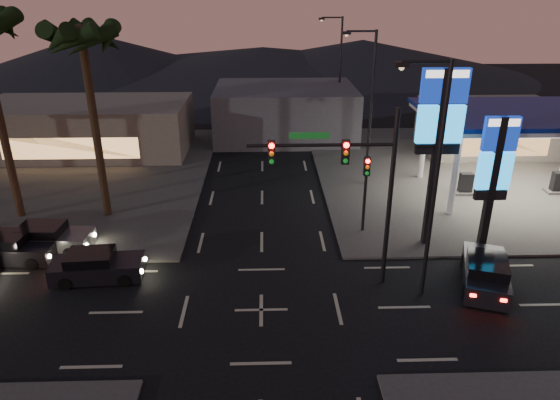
{
  "coord_description": "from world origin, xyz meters",
  "views": [
    {
      "loc": [
        0.26,
        -17.24,
        12.4
      ],
      "look_at": [
        0.92,
        4.58,
        3.0
      ],
      "focal_mm": 32.0,
      "sensor_mm": 36.0,
      "label": 1
    }
  ],
  "objects_px": {
    "gas_station": "(525,117)",
    "pylon_sign_short": "(495,166)",
    "car_lane_a_front": "(97,266)",
    "car_lane_b_mid": "(12,248)",
    "pylon_sign_tall": "(440,124)",
    "car_lane_b_front": "(48,239)",
    "suv_station": "(485,272)",
    "traffic_signal_mast": "(350,175)"
  },
  "relations": [
    {
      "from": "gas_station",
      "to": "pylon_sign_short",
      "type": "height_order",
      "value": "pylon_sign_short"
    },
    {
      "from": "gas_station",
      "to": "car_lane_a_front",
      "type": "distance_m",
      "value": 25.68
    },
    {
      "from": "pylon_sign_short",
      "to": "car_lane_b_mid",
      "type": "xyz_separation_m",
      "value": [
        -23.17,
        0.01,
        -4.01
      ]
    },
    {
      "from": "pylon_sign_tall",
      "to": "car_lane_b_front",
      "type": "relative_size",
      "value": 2.05
    },
    {
      "from": "car_lane_a_front",
      "to": "suv_station",
      "type": "distance_m",
      "value": 17.53
    },
    {
      "from": "gas_station",
      "to": "suv_station",
      "type": "height_order",
      "value": "gas_station"
    },
    {
      "from": "pylon_sign_tall",
      "to": "suv_station",
      "type": "xyz_separation_m",
      "value": [
        1.48,
        -3.93,
        -5.73
      ]
    },
    {
      "from": "pylon_sign_short",
      "to": "pylon_sign_tall",
      "type": "bearing_deg",
      "value": 158.2
    },
    {
      "from": "pylon_sign_tall",
      "to": "car_lane_b_mid",
      "type": "distance_m",
      "value": 21.48
    },
    {
      "from": "gas_station",
      "to": "car_lane_a_front",
      "type": "xyz_separation_m",
      "value": [
        -23.52,
        -9.31,
        -4.45
      ]
    },
    {
      "from": "pylon_sign_tall",
      "to": "suv_station",
      "type": "height_order",
      "value": "pylon_sign_tall"
    },
    {
      "from": "car_lane_a_front",
      "to": "pylon_sign_tall",
      "type": "bearing_deg",
      "value": 9.95
    },
    {
      "from": "pylon_sign_tall",
      "to": "car_lane_a_front",
      "type": "xyz_separation_m",
      "value": [
        -16.02,
        -2.81,
        -5.77
      ]
    },
    {
      "from": "gas_station",
      "to": "car_lane_b_front",
      "type": "xyz_separation_m",
      "value": [
        -26.81,
        -6.54,
        -4.43
      ]
    },
    {
      "from": "pylon_sign_short",
      "to": "car_lane_b_mid",
      "type": "distance_m",
      "value": 23.51
    },
    {
      "from": "traffic_signal_mast",
      "to": "car_lane_b_mid",
      "type": "bearing_deg",
      "value": 170.99
    },
    {
      "from": "pylon_sign_short",
      "to": "traffic_signal_mast",
      "type": "xyz_separation_m",
      "value": [
        -7.24,
        -2.51,
        0.57
      ]
    },
    {
      "from": "pylon_sign_short",
      "to": "car_lane_a_front",
      "type": "relative_size",
      "value": 1.65
    },
    {
      "from": "suv_station",
      "to": "pylon_sign_short",
      "type": "bearing_deg",
      "value": 70.77
    },
    {
      "from": "traffic_signal_mast",
      "to": "car_lane_b_front",
      "type": "relative_size",
      "value": 1.83
    },
    {
      "from": "gas_station",
      "to": "pylon_sign_tall",
      "type": "relative_size",
      "value": 1.36
    },
    {
      "from": "pylon_sign_tall",
      "to": "car_lane_b_front",
      "type": "bearing_deg",
      "value": -179.9
    },
    {
      "from": "pylon_sign_tall",
      "to": "pylon_sign_short",
      "type": "distance_m",
      "value": 3.2
    },
    {
      "from": "gas_station",
      "to": "pylon_sign_short",
      "type": "relative_size",
      "value": 1.74
    },
    {
      "from": "gas_station",
      "to": "car_lane_b_front",
      "type": "relative_size",
      "value": 2.78
    },
    {
      "from": "car_lane_b_front",
      "to": "pylon_sign_short",
      "type": "bearing_deg",
      "value": -2.53
    },
    {
      "from": "pylon_sign_tall",
      "to": "car_lane_b_mid",
      "type": "height_order",
      "value": "pylon_sign_tall"
    },
    {
      "from": "gas_station",
      "to": "pylon_sign_tall",
      "type": "height_order",
      "value": "pylon_sign_tall"
    },
    {
      "from": "gas_station",
      "to": "traffic_signal_mast",
      "type": "bearing_deg",
      "value": -140.72
    },
    {
      "from": "gas_station",
      "to": "suv_station",
      "type": "distance_m",
      "value": 12.83
    },
    {
      "from": "car_lane_b_mid",
      "to": "car_lane_b_front",
      "type": "bearing_deg",
      "value": 35.06
    },
    {
      "from": "car_lane_b_front",
      "to": "car_lane_b_mid",
      "type": "xyz_separation_m",
      "value": [
        -1.36,
        -0.95,
        -0.0
      ]
    },
    {
      "from": "suv_station",
      "to": "gas_station",
      "type": "bearing_deg",
      "value": 60.0
    },
    {
      "from": "gas_station",
      "to": "suv_station",
      "type": "relative_size",
      "value": 2.63
    },
    {
      "from": "traffic_signal_mast",
      "to": "suv_station",
      "type": "bearing_deg",
      "value": -3.89
    },
    {
      "from": "pylon_sign_short",
      "to": "car_lane_a_front",
      "type": "xyz_separation_m",
      "value": [
        -18.52,
        -1.81,
        -4.03
      ]
    },
    {
      "from": "traffic_signal_mast",
      "to": "pylon_sign_tall",
      "type": "bearing_deg",
      "value": 36.52
    },
    {
      "from": "pylon_sign_tall",
      "to": "traffic_signal_mast",
      "type": "relative_size",
      "value": 1.12
    },
    {
      "from": "gas_station",
      "to": "pylon_sign_tall",
      "type": "bearing_deg",
      "value": -139.09
    },
    {
      "from": "pylon_sign_tall",
      "to": "pylon_sign_short",
      "type": "bearing_deg",
      "value": -21.8
    },
    {
      "from": "traffic_signal_mast",
      "to": "car_lane_b_front",
      "type": "height_order",
      "value": "traffic_signal_mast"
    },
    {
      "from": "gas_station",
      "to": "car_lane_b_front",
      "type": "height_order",
      "value": "gas_station"
    }
  ]
}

